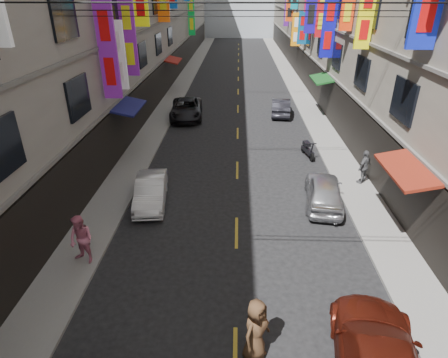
# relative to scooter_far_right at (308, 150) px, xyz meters

# --- Properties ---
(sidewalk_left) EXTENTS (2.00, 90.00, 0.12)m
(sidewalk_left) POSITION_rel_scooter_far_right_xyz_m (-10.18, 15.97, -0.38)
(sidewalk_left) COLOR slate
(sidewalk_left) RESTS_ON ground
(sidewalk_right) EXTENTS (2.00, 90.00, 0.12)m
(sidewalk_right) POSITION_rel_scooter_far_right_xyz_m (1.82, 15.97, -0.38)
(sidewalk_right) COLOR slate
(sidewalk_right) RESTS_ON ground
(street_awnings) EXTENTS (13.99, 35.20, 0.41)m
(street_awnings) POSITION_rel_scooter_far_right_xyz_m (-5.44, -0.03, 2.56)
(street_awnings) COLOR #165420
(street_awnings) RESTS_ON ground
(lane_markings) EXTENTS (0.12, 80.20, 0.01)m
(lane_markings) POSITION_rel_scooter_far_right_xyz_m (-4.18, 12.97, -0.44)
(lane_markings) COLOR gold
(lane_markings) RESTS_ON ground
(scooter_far_right) EXTENTS (0.66, 1.78, 1.14)m
(scooter_far_right) POSITION_rel_scooter_far_right_xyz_m (0.00, 0.00, 0.00)
(scooter_far_right) COLOR black
(scooter_far_right) RESTS_ON ground
(car_left_mid) EXTENTS (1.76, 3.91, 1.25)m
(car_left_mid) POSITION_rel_scooter_far_right_xyz_m (-8.18, -5.76, 0.18)
(car_left_mid) COLOR silver
(car_left_mid) RESTS_ON ground
(car_left_far) EXTENTS (2.75, 5.29, 1.42)m
(car_left_far) POSITION_rel_scooter_far_right_xyz_m (-8.18, 7.40, 0.27)
(car_left_far) COLOR black
(car_left_far) RESTS_ON ground
(car_right_mid) EXTENTS (2.17, 4.24, 1.38)m
(car_right_mid) POSITION_rel_scooter_far_right_xyz_m (-0.18, -5.57, 0.25)
(car_right_mid) COLOR #B8B9BD
(car_right_mid) RESTS_ON ground
(car_right_far) EXTENTS (1.73, 4.11, 1.32)m
(car_right_far) POSITION_rel_scooter_far_right_xyz_m (-0.78, 8.46, 0.22)
(car_right_far) COLOR #26252D
(car_right_far) RESTS_ON ground
(pedestrian_lfar) EXTENTS (1.09, 0.94, 1.88)m
(pedestrian_lfar) POSITION_rel_scooter_far_right_xyz_m (-9.67, -10.21, 0.62)
(pedestrian_lfar) COLOR pink
(pedestrian_lfar) RESTS_ON sidewalk_left
(pedestrian_rfar) EXTENTS (1.15, 1.15, 1.77)m
(pedestrian_rfar) POSITION_rel_scooter_far_right_xyz_m (2.21, -3.54, 0.56)
(pedestrian_rfar) COLOR #515053
(pedestrian_rfar) RESTS_ON sidewalk_right
(pedestrian_crossing) EXTENTS (1.08, 1.13, 1.92)m
(pedestrian_crossing) POSITION_rel_scooter_far_right_xyz_m (-3.65, -13.83, 0.52)
(pedestrian_crossing) COLOR #4B321E
(pedestrian_crossing) RESTS_ON ground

